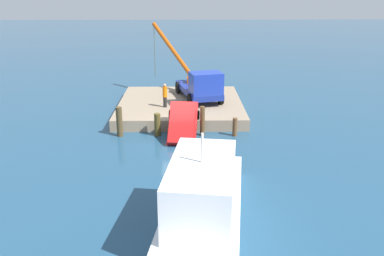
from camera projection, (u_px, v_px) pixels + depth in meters
ground at (180, 136)px, 27.61m from camera, size 200.00×200.00×0.00m
dock at (181, 106)px, 32.91m from camera, size 10.06×9.84×0.84m
crane_truck at (200, 84)px, 32.60m from camera, size 9.61×6.18×5.68m
dock_worker at (165, 95)px, 30.88m from camera, size 0.34×0.34×1.84m
salvaged_car at (182, 132)px, 26.55m from camera, size 4.06×2.42×3.56m
piling_near at (119, 122)px, 27.21m from camera, size 0.41×0.41×2.05m
piling_mid at (157, 125)px, 27.36m from camera, size 0.43×0.43×1.58m
piling_far at (202, 121)px, 27.33m from camera, size 0.33×0.33×2.06m
piling_end at (235, 127)px, 27.37m from camera, size 0.32×0.32×1.27m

